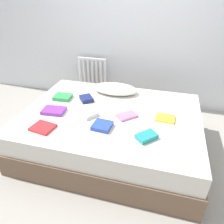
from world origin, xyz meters
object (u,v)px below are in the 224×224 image
textbook_purple (54,111)px  textbook_pink (127,116)px  textbook_blue (102,126)px  textbook_red (43,127)px  pillow (115,89)px  radiator (93,75)px  bed (111,131)px  textbook_teal (147,136)px  textbook_green (63,97)px  textbook_yellow (165,118)px  textbook_navy (86,99)px  textbook_white (86,112)px

textbook_purple → textbook_pink: textbook_purple is taller
textbook_pink → textbook_blue: 0.33m
textbook_red → textbook_purple: bearing=107.6°
pillow → radiator: bearing=129.6°
bed → radiator: radiator is taller
pillow → textbook_teal: pillow is taller
bed → textbook_green: (-0.68, 0.17, 0.27)m
textbook_yellow → textbook_green: 1.28m
radiator → textbook_navy: 1.04m
textbook_red → textbook_teal: bearing=15.1°
textbook_teal → textbook_purple: bearing=123.4°
textbook_red → textbook_blue: size_ratio=1.20×
textbook_purple → textbook_red: (0.05, -0.32, -0.01)m
textbook_blue → textbook_navy: bearing=130.6°
textbook_pink → textbook_blue: size_ratio=1.17×
bed → textbook_white: 0.39m
pillow → textbook_red: bearing=-116.4°
radiator → textbook_pink: 1.50m
bed → textbook_purple: (-0.63, -0.16, 0.27)m
textbook_navy → textbook_green: size_ratio=0.82×
textbook_yellow → textbook_purple: size_ratio=0.80×
pillow → textbook_blue: bearing=-84.4°
pillow → textbook_pink: bearing=-63.3°
textbook_purple → textbook_navy: bearing=50.3°
textbook_white → textbook_yellow: bearing=43.0°
textbook_navy → bed: bearing=23.2°
textbook_red → textbook_blue: bearing=25.6°
textbook_navy → textbook_blue: (0.37, -0.50, -0.00)m
bed → textbook_pink: textbook_pink is taller
bed → textbook_red: size_ratio=9.10×
radiator → textbook_white: bearing=-72.9°
textbook_teal → textbook_red: textbook_teal is taller
textbook_white → textbook_blue: bearing=-4.8°
textbook_yellow → textbook_blue: textbook_blue is taller
textbook_red → textbook_white: bearing=58.3°
radiator → textbook_purple: 1.36m
textbook_teal → textbook_blue: (-0.45, 0.06, -0.00)m
textbook_white → textbook_green: 0.50m
textbook_red → textbook_blue: 0.59m
radiator → textbook_red: bearing=-87.3°
textbook_navy → textbook_teal: bearing=17.4°
bed → textbook_white: size_ratio=8.16×
bed → textbook_red: (-0.58, -0.47, 0.27)m
radiator → textbook_pink: radiator is taller
radiator → textbook_white: (0.40, -1.30, 0.09)m
textbook_navy → textbook_white: bearing=-16.6°
textbook_red → textbook_pink: bearing=38.4°
radiator → textbook_teal: bearing=-54.8°
textbook_navy → textbook_green: bearing=-122.2°
textbook_purple → textbook_navy: 0.44m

